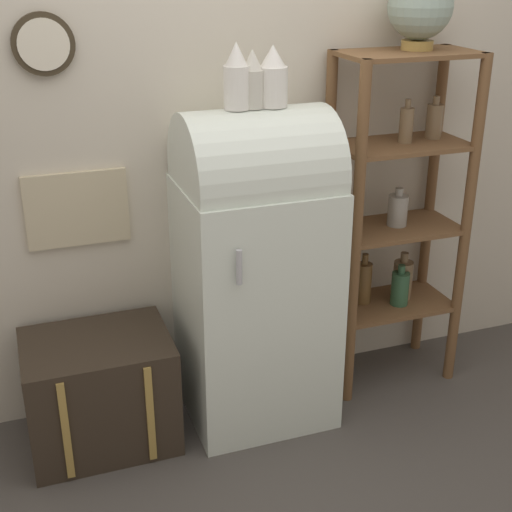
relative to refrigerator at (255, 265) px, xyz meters
name	(u,v)px	position (x,y,z in m)	size (l,w,h in m)	color
ground_plane	(276,442)	(0.00, -0.27, -0.73)	(12.00, 12.00, 0.00)	#4C4742
wall_back	(231,108)	(0.00, 0.30, 0.62)	(7.00, 0.09, 2.70)	beige
refrigerator	(255,265)	(0.00, 0.00, 0.00)	(0.62, 0.58, 1.41)	silver
suitcase_trunk	(100,391)	(-0.70, 0.00, -0.49)	(0.61, 0.48, 0.49)	#33281E
shelf_unit	(397,212)	(0.73, 0.08, 0.13)	(0.62, 0.36, 1.59)	brown
globe	(420,7)	(0.77, 0.10, 1.03)	(0.28, 0.28, 0.32)	#AD8942
vase_left	(236,78)	(-0.08, 0.00, 0.79)	(0.10, 0.10, 0.26)	white
vase_center	(252,81)	(-0.01, 0.01, 0.78)	(0.09, 0.09, 0.23)	beige
vase_right	(273,78)	(0.07, 0.01, 0.79)	(0.12, 0.12, 0.24)	white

